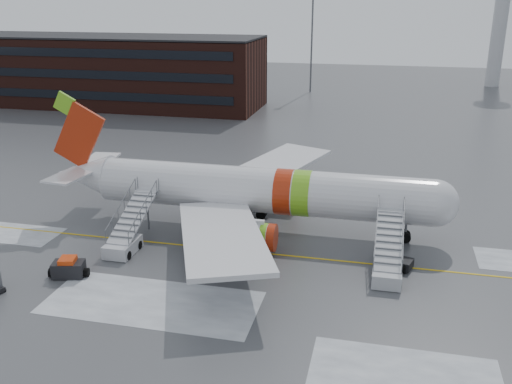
% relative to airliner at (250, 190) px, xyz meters
% --- Properties ---
extents(ground, '(260.00, 260.00, 0.00)m').
position_rel_airliner_xyz_m(ground, '(2.72, -3.83, -3.42)').
color(ground, '#494C4F').
rests_on(ground, ground).
extents(airliner, '(35.03, 32.97, 11.18)m').
position_rel_airliner_xyz_m(airliner, '(0.00, 0.00, 0.00)').
color(airliner, silver).
rests_on(airliner, ground).
extents(airstair_fwd, '(2.05, 7.70, 3.48)m').
position_rel_airliner_xyz_m(airstair_fwd, '(11.60, -6.54, -2.35)').
color(airstair_fwd, '#A6A8AD').
rests_on(airstair_fwd, ground).
extents(airstair_aft, '(2.05, 7.70, 3.48)m').
position_rel_airliner_xyz_m(airstair_aft, '(-8.44, -6.54, -2.35)').
color(airstair_aft, '#B8B9BF').
rests_on(airstair_aft, ground).
extents(pushback_tug, '(2.82, 2.43, 1.44)m').
position_rel_airliner_xyz_m(pushback_tug, '(11.98, -4.85, -2.78)').
color(pushback_tug, black).
rests_on(pushback_tug, ground).
extents(baggage_tractor, '(2.94, 1.78, 1.47)m').
position_rel_airliner_xyz_m(baggage_tractor, '(-10.45, -11.78, -2.80)').
color(baggage_tractor, black).
rests_on(baggage_tractor, ground).
extents(terminal_building, '(62.00, 16.11, 12.30)m').
position_rel_airliner_xyz_m(terminal_building, '(-42.28, 51.15, 2.78)').
color(terminal_building, '#3F1E16').
rests_on(terminal_building, ground).
extents(light_mast_far_n, '(1.20, 1.20, 24.25)m').
position_rel_airliner_xyz_m(light_mast_far_n, '(-5.28, 74.17, 10.42)').
color(light_mast_far_n, '#595B60').
rests_on(light_mast_far_n, ground).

